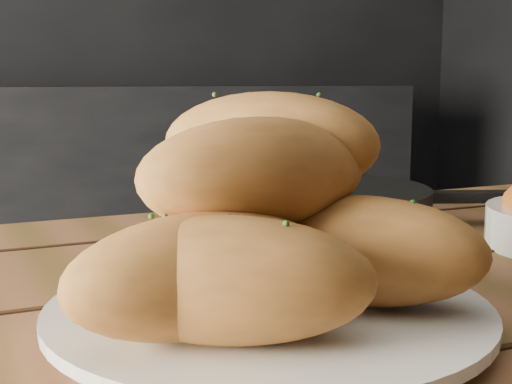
# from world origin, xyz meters

# --- Properties ---
(plate) EXTENTS (0.30, 0.30, 0.02)m
(plate) POSITION_xyz_m (0.11, -0.16, 0.76)
(plate) COLOR white
(plate) RESTS_ON table
(bread_rolls) EXTENTS (0.29, 0.27, 0.14)m
(bread_rolls) POSITION_xyz_m (0.10, -0.16, 0.82)
(bread_rolls) COLOR #C57836
(bread_rolls) RESTS_ON plate
(skillet) EXTENTS (0.41, 0.29, 0.05)m
(skillet) POSITION_xyz_m (0.30, 0.14, 0.77)
(skillet) COLOR black
(skillet) RESTS_ON table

